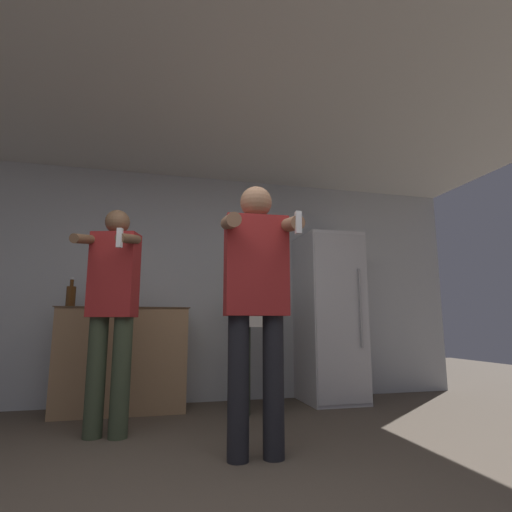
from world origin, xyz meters
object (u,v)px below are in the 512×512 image
at_px(bottle_green_wine, 104,295).
at_px(person_spectator_back, 257,310).
at_px(person_woman_foreground, 256,294).
at_px(bottle_amber_bourbon, 95,294).
at_px(refrigerator, 329,317).
at_px(bottle_tall_gin, 71,295).
at_px(person_man_side, 112,307).

xyz_separation_m(bottle_green_wine, person_spectator_back, (1.45, -0.42, -0.15)).
bearing_deg(person_woman_foreground, bottle_amber_bourbon, 127.51).
xyz_separation_m(refrigerator, bottle_green_wine, (-2.40, -0.01, 0.20)).
relative_size(bottle_tall_gin, bottle_amber_bourbon, 0.86).
xyz_separation_m(bottle_tall_gin, person_woman_foreground, (1.45, -1.61, -0.08)).
bearing_deg(person_woman_foreground, person_man_side, 142.74).
height_order(bottle_amber_bourbon, person_spectator_back, person_spectator_back).
bearing_deg(bottle_green_wine, person_man_side, -79.12).
bearing_deg(person_spectator_back, person_man_side, -160.77).
relative_size(bottle_green_wine, person_spectator_back, 0.18).
height_order(refrigerator, bottle_green_wine, refrigerator).
bearing_deg(bottle_green_wine, refrigerator, 0.17).
height_order(refrigerator, person_spectator_back, refrigerator).
distance_m(refrigerator, bottle_amber_bourbon, 2.50).
bearing_deg(bottle_amber_bourbon, refrigerator, 0.17).
xyz_separation_m(bottle_green_wine, bottle_tall_gin, (-0.31, 0.00, -0.01)).
bearing_deg(bottle_tall_gin, bottle_amber_bourbon, 0.00).
bearing_deg(refrigerator, bottle_green_wine, -179.83).
xyz_separation_m(refrigerator, person_man_side, (-2.23, -0.87, 0.05)).
height_order(bottle_green_wine, person_man_side, person_man_side).
height_order(bottle_tall_gin, bottle_amber_bourbon, bottle_amber_bourbon).
height_order(refrigerator, bottle_tall_gin, refrigerator).
bearing_deg(person_man_side, bottle_tall_gin, 118.58).
distance_m(person_woman_foreground, person_spectator_back, 1.23).
height_order(bottle_amber_bourbon, person_man_side, person_man_side).
bearing_deg(bottle_tall_gin, person_spectator_back, -13.41).
height_order(bottle_green_wine, bottle_amber_bourbon, bottle_amber_bourbon).
xyz_separation_m(bottle_green_wine, person_woman_foreground, (1.15, -1.61, -0.09)).
height_order(person_man_side, person_spectator_back, person_man_side).
bearing_deg(bottle_green_wine, bottle_amber_bourbon, 180.00).
relative_size(refrigerator, bottle_tall_gin, 6.32).
bearing_deg(person_woman_foreground, person_spectator_back, 75.78).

